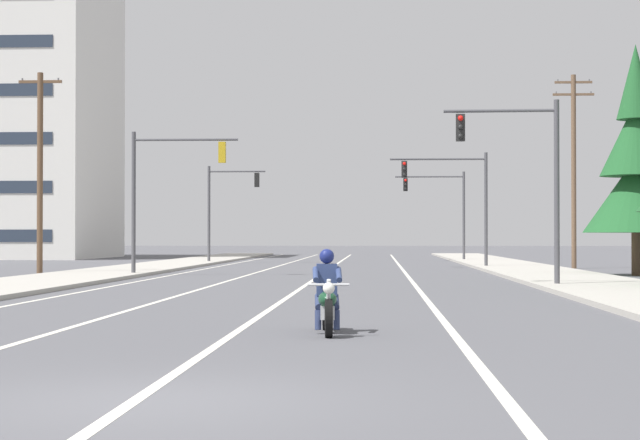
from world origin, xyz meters
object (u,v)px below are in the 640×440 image
traffic_signal_mid_right (458,191)px  utility_pole_left_near (40,169)px  motorcycle_with_rider (327,299)px  traffic_signal_far_right (444,202)px  utility_pole_right_far (574,165)px  traffic_signal_near_right (525,166)px  traffic_signal_near_left (164,181)px  traffic_signal_mid_left (225,200)px  conifer_tree_right_verge_far (636,169)px

traffic_signal_mid_right → utility_pole_left_near: (-19.20, -11.54, 0.54)m
motorcycle_with_rider → traffic_signal_mid_right: (5.20, 40.95, 3.53)m
traffic_signal_far_right → utility_pole_left_near: 35.06m
traffic_signal_mid_right → utility_pole_left_near: utility_pole_left_near is taller
utility_pole_left_near → utility_pole_right_far: (25.30, 11.22, 0.85)m
motorcycle_with_rider → traffic_signal_near_right: traffic_signal_near_right is taller
traffic_signal_near_left → traffic_signal_mid_right: (13.49, 12.60, 0.04)m
motorcycle_with_rider → traffic_signal_near_right: (5.74, 17.90, 3.44)m
motorcycle_with_rider → traffic_signal_mid_right: traffic_signal_mid_right is taller
motorcycle_with_rider → traffic_signal_mid_right: size_ratio=0.35×
motorcycle_with_rider → traffic_signal_mid_right: 41.43m
utility_pole_right_far → motorcycle_with_rider: bearing=-105.5°
traffic_signal_near_right → traffic_signal_near_left: 17.50m
utility_pole_left_near → motorcycle_with_rider: bearing=-64.5°
utility_pole_right_far → traffic_signal_far_right: bearing=107.9°
traffic_signal_near_left → traffic_signal_mid_left: 23.32m
traffic_signal_near_left → traffic_signal_near_right: bearing=-36.7°
traffic_signal_mid_right → utility_pole_right_far: size_ratio=0.60×
traffic_signal_mid_left → traffic_signal_far_right: size_ratio=1.00×
traffic_signal_mid_left → traffic_signal_near_right: bearing=-66.7°
traffic_signal_far_right → utility_pole_right_far: (5.79, -17.90, 1.42)m
traffic_signal_mid_right → utility_pole_left_near: 22.41m
traffic_signal_mid_left → utility_pole_right_far: bearing=-28.8°
traffic_signal_far_right → traffic_signal_mid_left: bearing=-154.4°
traffic_signal_near_right → traffic_signal_far_right: bearing=90.3°
traffic_signal_mid_right → traffic_signal_mid_left: size_ratio=1.00×
traffic_signal_mid_right → traffic_signal_far_right: (0.30, 17.58, -0.02)m
traffic_signal_near_right → conifer_tree_right_verge_far: size_ratio=0.62×
motorcycle_with_rider → traffic_signal_near_right: size_ratio=0.35×
traffic_signal_near_left → conifer_tree_right_verge_far: bearing=3.5°
traffic_signal_near_left → utility_pole_right_far: 23.16m
motorcycle_with_rider → utility_pole_right_far: 42.46m
traffic_signal_near_left → traffic_signal_far_right: bearing=65.4°
traffic_signal_mid_left → motorcycle_with_rider: bearing=-80.3°
traffic_signal_near_right → conifer_tree_right_verge_far: 13.32m
traffic_signal_near_right → motorcycle_with_rider: bearing=-107.8°
motorcycle_with_rider → traffic_signal_far_right: bearing=84.6°
motorcycle_with_rider → utility_pole_left_near: bearing=115.5°
utility_pole_right_far → conifer_tree_right_verge_far: bearing=-86.1°
traffic_signal_far_right → utility_pole_right_far: size_ratio=0.60×
utility_pole_left_near → conifer_tree_right_verge_far: 26.05m
traffic_signal_mid_left → traffic_signal_far_right: (14.32, 6.86, 0.07)m
traffic_signal_near_right → traffic_signal_mid_right: bearing=91.4°
traffic_signal_near_left → traffic_signal_far_right: (13.80, 30.18, 0.01)m
motorcycle_with_rider → traffic_signal_near_left: traffic_signal_near_left is taller
utility_pole_left_near → traffic_signal_far_right: bearing=56.2°
traffic_signal_near_right → traffic_signal_mid_left: same height
traffic_signal_near_left → traffic_signal_mid_left: same height
motorcycle_with_rider → traffic_signal_near_left: (-8.29, 28.36, 3.49)m
utility_pole_left_near → traffic_signal_mid_left: bearing=76.9°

